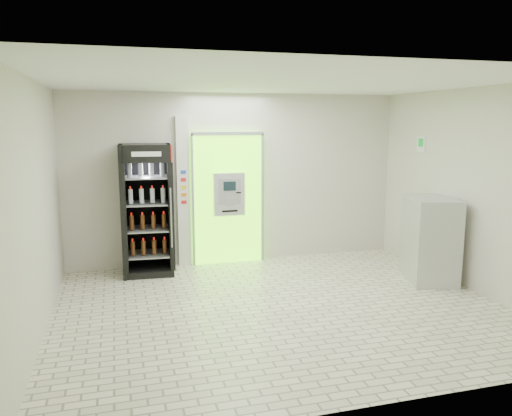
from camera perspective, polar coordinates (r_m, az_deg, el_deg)
name	(u,v)px	position (r m, az deg, el deg)	size (l,w,h in m)	color
ground	(281,307)	(6.94, 2.90, -11.28)	(6.00, 6.00, 0.00)	beige
room_shell	(282,173)	(6.51, 3.04, 4.02)	(6.00, 6.00, 6.00)	beige
atm_assembly	(228,198)	(8.86, -3.24, 1.17)	(1.30, 0.24, 2.33)	#6BFF10
pillar	(183,192)	(8.74, -8.30, 1.82)	(0.22, 0.11, 2.60)	silver
beverage_cooler	(147,212)	(8.42, -12.33, -0.46)	(0.86, 0.79, 2.15)	black
steel_cabinet	(430,239)	(8.38, 19.26, -3.37)	(0.93, 1.15, 1.33)	#B6B9BE
exit_sign	(421,144)	(9.09, 18.36, 6.94)	(0.02, 0.22, 0.26)	white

